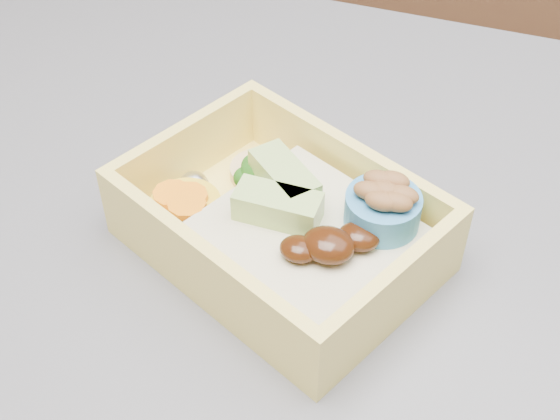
% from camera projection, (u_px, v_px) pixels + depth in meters
% --- Properties ---
extents(bento_box, '(0.21, 0.19, 0.07)m').
position_uv_depth(bento_box, '(289.00, 227.00, 0.46)').
color(bento_box, '#FFE369').
rests_on(bento_box, island).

